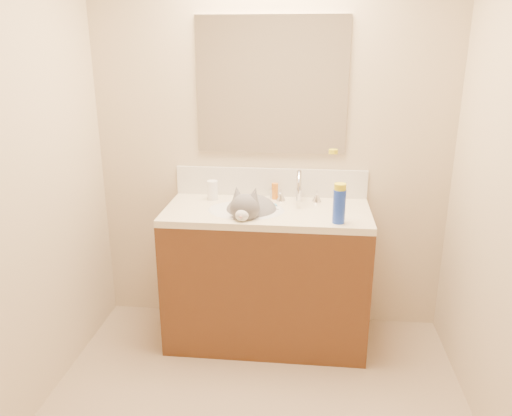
% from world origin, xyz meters
% --- Properties ---
extents(room_shell, '(2.24, 2.54, 2.52)m').
position_xyz_m(room_shell, '(0.00, 0.00, 1.49)').
color(room_shell, '#C4B192').
rests_on(room_shell, ground).
extents(vanity_cabinet, '(1.20, 0.55, 0.82)m').
position_xyz_m(vanity_cabinet, '(0.00, 0.97, 0.41)').
color(vanity_cabinet, '#4F2B15').
rests_on(vanity_cabinet, ground).
extents(counter_slab, '(1.20, 0.55, 0.04)m').
position_xyz_m(counter_slab, '(0.00, 0.97, 0.84)').
color(counter_slab, beige).
rests_on(counter_slab, vanity_cabinet).
extents(basin, '(0.45, 0.36, 0.14)m').
position_xyz_m(basin, '(-0.12, 0.94, 0.79)').
color(basin, white).
rests_on(basin, vanity_cabinet).
extents(faucet, '(0.28, 0.20, 0.21)m').
position_xyz_m(faucet, '(0.18, 1.11, 0.95)').
color(faucet, silver).
rests_on(faucet, counter_slab).
extents(cat, '(0.36, 0.46, 0.34)m').
position_xyz_m(cat, '(-0.09, 0.94, 0.84)').
color(cat, '#575457').
rests_on(cat, basin).
extents(backsplash, '(1.20, 0.02, 0.18)m').
position_xyz_m(backsplash, '(0.00, 1.24, 0.95)').
color(backsplash, silver).
rests_on(backsplash, counter_slab).
extents(mirror, '(0.90, 0.02, 0.80)m').
position_xyz_m(mirror, '(0.00, 1.24, 1.54)').
color(mirror, white).
rests_on(mirror, room_shell).
extents(pill_bottle, '(0.07, 0.07, 0.12)m').
position_xyz_m(pill_bottle, '(-0.35, 1.13, 0.92)').
color(pill_bottle, white).
rests_on(pill_bottle, counter_slab).
extents(pill_label, '(0.06, 0.06, 0.04)m').
position_xyz_m(pill_label, '(-0.35, 1.13, 0.90)').
color(pill_label, gold).
rests_on(pill_label, pill_bottle).
extents(silver_jar, '(0.06, 0.06, 0.06)m').
position_xyz_m(silver_jar, '(0.02, 1.19, 0.89)').
color(silver_jar, '#B7B7BC').
rests_on(silver_jar, counter_slab).
extents(amber_bottle, '(0.05, 0.05, 0.10)m').
position_xyz_m(amber_bottle, '(0.03, 1.18, 0.91)').
color(amber_bottle, orange).
rests_on(amber_bottle, counter_slab).
extents(toothbrush, '(0.05, 0.12, 0.01)m').
position_xyz_m(toothbrush, '(0.04, 1.02, 0.86)').
color(toothbrush, white).
rests_on(toothbrush, counter_slab).
extents(toothbrush_head, '(0.03, 0.03, 0.02)m').
position_xyz_m(toothbrush_head, '(0.04, 1.02, 0.87)').
color(toothbrush_head, '#69BAE0').
rests_on(toothbrush_head, counter_slab).
extents(spray_can, '(0.07, 0.07, 0.19)m').
position_xyz_m(spray_can, '(0.40, 0.78, 0.95)').
color(spray_can, '#1A3ABC').
rests_on(spray_can, counter_slab).
extents(spray_cap, '(0.07, 0.07, 0.04)m').
position_xyz_m(spray_cap, '(0.40, 0.78, 1.06)').
color(spray_cap, yellow).
rests_on(spray_cap, spray_can).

